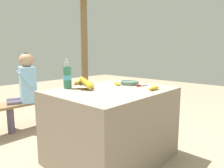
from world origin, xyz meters
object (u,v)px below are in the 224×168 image
object	(u,v)px
serving_bowl	(130,83)
loose_banana_side	(117,83)
loose_banana_front	(154,88)
seated_vendor	(25,86)
knife	(141,85)
banana_bunch_green	(62,91)
water_bottle	(67,77)
wooden_bench	(36,104)
banana_bunch_ripe	(84,83)
support_post_far	(84,50)

from	to	relation	value
serving_bowl	loose_banana_side	size ratio (longest dim) A/B	1.24
loose_banana_front	seated_vendor	bearing A→B (deg)	103.62
knife	banana_bunch_green	xyz separation A→B (m)	(0.07, 1.63, -0.29)
water_bottle	banana_bunch_green	size ratio (longest dim) A/B	1.13
water_bottle	wooden_bench	xyz separation A→B (m)	(0.21, 1.15, -0.52)
banana_bunch_green	knife	bearing A→B (deg)	-92.34
serving_bowl	loose_banana_front	xyz separation A→B (m)	(-0.12, -0.39, -0.00)
serving_bowl	banana_bunch_ripe	bearing A→B (deg)	164.84
loose_banana_front	seated_vendor	world-z (taller)	seated_vendor
water_bottle	loose_banana_side	size ratio (longest dim) A/B	1.81
water_bottle	knife	distance (m)	0.79
banana_bunch_green	support_post_far	distance (m)	1.21
water_bottle	loose_banana_side	xyz separation A→B (m)	(0.50, -0.24, -0.10)
wooden_bench	seated_vendor	distance (m)	0.34
wooden_bench	seated_vendor	world-z (taller)	seated_vendor
loose_banana_front	support_post_far	distance (m)	2.57
seated_vendor	banana_bunch_green	bearing A→B (deg)	-159.53
wooden_bench	loose_banana_front	bearing A→B (deg)	-81.22
serving_bowl	banana_bunch_green	size ratio (longest dim) A/B	0.78
seated_vendor	banana_bunch_green	distance (m)	0.65
banana_bunch_ripe	water_bottle	distance (m)	0.19
serving_bowl	seated_vendor	bearing A→B (deg)	111.31
loose_banana_front	banana_bunch_green	size ratio (longest dim) A/B	0.61
water_bottle	banana_bunch_green	xyz separation A→B (m)	(0.69, 1.16, -0.39)
wooden_bench	support_post_far	xyz separation A→B (m)	(1.35, 0.45, 0.82)
banana_bunch_green	water_bottle	bearing A→B (deg)	-120.67
seated_vendor	support_post_far	bearing A→B (deg)	-144.24
wooden_bench	banana_bunch_green	bearing A→B (deg)	0.44
water_bottle	banana_bunch_green	world-z (taller)	water_bottle
seated_vendor	loose_banana_side	bearing A→B (deg)	126.32
water_bottle	wooden_bench	size ratio (longest dim) A/B	0.19
knife	support_post_far	xyz separation A→B (m)	(0.94, 2.08, 0.41)
loose_banana_front	seated_vendor	xyz separation A→B (m)	(-0.45, 1.84, -0.13)
loose_banana_front	wooden_bench	world-z (taller)	loose_banana_front
seated_vendor	support_post_far	xyz separation A→B (m)	(1.50, 0.47, 0.53)
banana_bunch_ripe	knife	xyz separation A→B (m)	(0.54, -0.30, -0.06)
loose_banana_front	loose_banana_side	bearing A→B (deg)	90.53
serving_bowl	wooden_bench	world-z (taller)	serving_bowl
banana_bunch_ripe	knife	size ratio (longest dim) A/B	1.54
banana_bunch_green	support_post_far	world-z (taller)	support_post_far
banana_bunch_ripe	loose_banana_front	xyz separation A→B (m)	(0.43, -0.54, -0.05)
support_post_far	loose_banana_side	bearing A→B (deg)	-120.04
knife	banana_bunch_green	distance (m)	1.66
loose_banana_front	wooden_bench	distance (m)	1.93
wooden_bench	banana_bunch_green	world-z (taller)	banana_bunch_green
serving_bowl	water_bottle	bearing A→B (deg)	153.00
banana_bunch_green	seated_vendor	bearing A→B (deg)	-177.99
loose_banana_side	knife	bearing A→B (deg)	-62.80
loose_banana_front	seated_vendor	size ratio (longest dim) A/B	0.15
serving_bowl	water_bottle	xyz separation A→B (m)	(-0.62, 0.32, 0.10)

